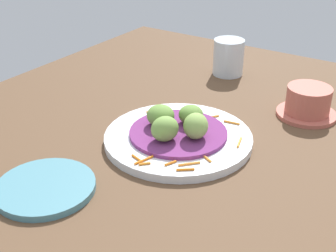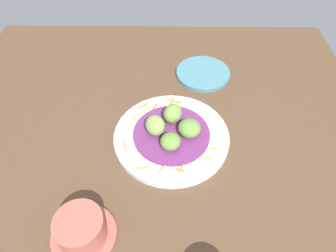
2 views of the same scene
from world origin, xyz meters
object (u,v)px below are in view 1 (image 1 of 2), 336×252
Objects in this scene: guac_scoop_right at (191,114)px; terracotta_bowl at (308,103)px; side_plate_small at (45,187)px; main_plate at (178,138)px; guac_scoop_back at (161,116)px; guac_scoop_left at (165,129)px; water_glass at (228,57)px; guac_scoop_center at (197,126)px.

terracotta_bowl is (15.98, 19.65, -1.15)cm from guac_scoop_right.
main_plate is at bearing 69.47° from side_plate_small.
guac_scoop_back reaches higher than main_plate.
guac_scoop_left reaches higher than main_plate.
guac_scoop_right is 0.52× the size of water_glass.
guac_scoop_center is at bearing 61.30° from side_plate_small.
terracotta_bowl is (25.31, 48.03, 2.32)cm from side_plate_small.
side_plate_small is at bearing -118.70° from guac_scoop_center.
guac_scoop_right is 0.89× the size of guac_scoop_back.
terracotta_bowl is 27.08cm from water_glass.
terracotta_bowl is at bearing 62.21° from side_plate_small.
guac_scoop_center is 26.91cm from terracotta_bowl.
guac_scoop_left reaches higher than side_plate_small.
main_plate is at bearing -77.40° from water_glass.
guac_scoop_left is 0.98× the size of guac_scoop_back.
guac_scoop_right is 0.38× the size of terracotta_bowl.
guac_scoop_center is 0.99× the size of guac_scoop_back.
water_glass is at bearing 102.60° from main_plate.
main_plate is 5.58cm from guac_scoop_center.
guac_scoop_left and guac_scoop_center have the same top height.
guac_scoop_center is (4.08, -0.23, 3.80)cm from main_plate.
guac_scoop_back reaches higher than side_plate_small.
guac_scoop_back is at bearing 131.73° from guac_scoop_left.
guac_scoop_back is (-4.08, 0.23, 3.48)cm from main_plate.
main_plate is 5.24cm from guac_scoop_right.
terracotta_bowl is at bearing 63.13° from guac_scoop_center.
water_glass is (-8.22, 31.69, 0.37)cm from guac_scoop_right.
guac_scoop_back and terracotta_bowl have the same top height.
water_glass is (-12.07, 36.00, -0.14)cm from guac_scoop_center.
side_plate_small is (-13.18, -24.07, -3.99)cm from guac_scoop_center.
guac_scoop_back is 0.59× the size of water_glass.
water_glass is at bearing 104.55° from guac_scoop_right.
guac_scoop_left is 0.42× the size of terracotta_bowl.
guac_scoop_center is (4.31, 3.85, 0.05)cm from guac_scoop_left.
guac_scoop_right is 25.35cm from terracotta_bowl.
guac_scoop_left is 40.59cm from water_glass.
water_glass is (-7.99, 35.76, 3.66)cm from main_plate.
water_glass is (-24.21, 12.04, 1.53)cm from terracotta_bowl.
guac_scoop_center is at bearing -71.46° from water_glass.
guac_scoop_right is (0.23, 4.08, 3.28)cm from main_plate.
main_plate is 5.54cm from guac_scoop_left.
guac_scoop_back is at bearing -130.82° from terracotta_bowl.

